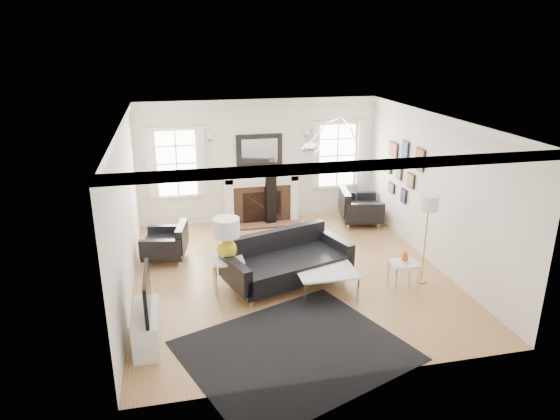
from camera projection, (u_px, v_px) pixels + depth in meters
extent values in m
plane|color=#A06E43|center=(289.00, 274.00, 9.08)|extent=(6.00, 6.00, 0.00)
cube|color=silver|center=(259.00, 161.00, 11.39)|extent=(5.50, 0.04, 2.80)
cube|color=silver|center=(350.00, 278.00, 5.85)|extent=(5.50, 0.04, 2.80)
cube|color=silver|center=(125.00, 212.00, 8.06)|extent=(0.04, 6.00, 2.80)
cube|color=silver|center=(435.00, 191.00, 9.18)|extent=(0.04, 6.00, 2.80)
cube|color=white|center=(290.00, 119.00, 8.16)|extent=(5.50, 6.00, 0.02)
cube|color=white|center=(290.00, 123.00, 8.18)|extent=(5.50, 6.00, 0.12)
cube|color=white|center=(229.00, 201.00, 11.33)|extent=(0.18, 0.38, 1.10)
cube|color=white|center=(293.00, 197.00, 11.64)|extent=(0.18, 0.38, 1.10)
cube|color=white|center=(261.00, 178.00, 11.32)|extent=(1.70, 0.38, 0.12)
cube|color=white|center=(261.00, 182.00, 11.35)|extent=(1.50, 0.34, 0.10)
cube|color=brown|center=(261.00, 203.00, 11.53)|extent=(1.30, 0.30, 0.90)
cube|color=black|center=(262.00, 207.00, 11.47)|extent=(0.90, 0.10, 0.76)
cube|color=brown|center=(263.00, 224.00, 11.43)|extent=(1.70, 0.50, 0.04)
cube|color=black|center=(259.00, 151.00, 11.27)|extent=(1.05, 0.06, 0.75)
cube|color=white|center=(260.00, 151.00, 11.24)|extent=(0.82, 0.02, 0.55)
cube|color=white|center=(177.00, 163.00, 10.97)|extent=(1.00, 0.05, 1.60)
cube|color=white|center=(177.00, 164.00, 10.94)|extent=(0.84, 0.02, 1.44)
cube|color=white|center=(151.00, 164.00, 10.75)|extent=(0.14, 0.05, 1.55)
cube|color=white|center=(202.00, 161.00, 10.97)|extent=(0.14, 0.05, 1.55)
cube|color=white|center=(337.00, 155.00, 11.72)|extent=(1.00, 0.05, 1.60)
cube|color=white|center=(337.00, 156.00, 11.70)|extent=(0.84, 0.02, 1.44)
cube|color=white|center=(316.00, 155.00, 11.50)|extent=(0.14, 0.05, 1.55)
cube|color=white|center=(360.00, 153.00, 11.73)|extent=(0.14, 0.05, 1.55)
cube|color=black|center=(420.00, 160.00, 9.58)|extent=(0.03, 0.34, 0.44)
cube|color=#A3572B|center=(419.00, 160.00, 9.58)|extent=(0.01, 0.29, 0.39)
cube|color=black|center=(405.00, 150.00, 10.17)|extent=(0.03, 0.28, 0.38)
cube|color=#304E84|center=(404.00, 150.00, 10.16)|extent=(0.01, 0.23, 0.33)
cube|color=black|center=(393.00, 149.00, 10.71)|extent=(0.03, 0.40, 0.30)
cube|color=#B95639|center=(393.00, 149.00, 10.70)|extent=(0.01, 0.35, 0.25)
cube|color=black|center=(411.00, 180.00, 10.02)|extent=(0.03, 0.30, 0.30)
cube|color=olive|center=(410.00, 181.00, 10.02)|extent=(0.01, 0.25, 0.25)
cube|color=black|center=(399.00, 171.00, 10.51)|extent=(0.03, 0.26, 0.34)
cube|color=#52895C|center=(398.00, 171.00, 10.51)|extent=(0.01, 0.21, 0.29)
cube|color=black|center=(388.00, 167.00, 11.04)|extent=(0.03, 0.32, 0.24)
cube|color=tan|center=(387.00, 167.00, 11.03)|extent=(0.01, 0.27, 0.19)
cube|color=black|center=(404.00, 196.00, 10.39)|extent=(0.03, 0.24, 0.30)
cube|color=navy|center=(403.00, 196.00, 10.38)|extent=(0.01, 0.19, 0.25)
cube|color=black|center=(391.00, 188.00, 10.94)|extent=(0.03, 0.28, 0.22)
cube|color=#A15E76|center=(391.00, 188.00, 10.94)|extent=(0.01, 0.23, 0.17)
cube|color=white|center=(147.00, 328.00, 6.93)|extent=(0.35, 1.00, 0.50)
cube|color=black|center=(147.00, 292.00, 6.76)|extent=(0.05, 1.00, 0.58)
cube|color=black|center=(295.00, 351.00, 6.84)|extent=(3.49, 3.22, 0.01)
cube|color=black|center=(288.00, 267.00, 8.61)|extent=(2.26, 1.57, 0.34)
cube|color=black|center=(275.00, 245.00, 8.88)|extent=(2.00, 0.80, 0.57)
cube|color=black|center=(235.00, 273.00, 8.08)|extent=(0.46, 0.97, 0.43)
cube|color=black|center=(335.00, 248.00, 9.05)|extent=(0.46, 0.97, 0.43)
cube|color=black|center=(165.00, 247.00, 9.57)|extent=(0.89, 0.89, 0.29)
cube|color=black|center=(182.00, 237.00, 9.51)|extent=(0.27, 0.78, 0.48)
cube|color=black|center=(168.00, 234.00, 9.89)|extent=(0.77, 0.25, 0.36)
cube|color=black|center=(160.00, 249.00, 9.17)|extent=(0.77, 0.25, 0.36)
cube|color=black|center=(361.00, 211.00, 11.42)|extent=(0.99, 0.99, 0.32)
cube|color=black|center=(345.00, 202.00, 11.33)|extent=(0.30, 0.87, 0.54)
cube|color=black|center=(365.00, 212.00, 10.97)|extent=(0.87, 0.27, 0.41)
cube|color=black|center=(358.00, 200.00, 11.78)|extent=(0.87, 0.27, 0.41)
cube|color=silver|center=(324.00, 268.00, 8.33)|extent=(0.98, 0.98, 0.02)
cylinder|color=silver|center=(305.00, 295.00, 7.89)|extent=(0.04, 0.04, 0.44)
cylinder|color=silver|center=(358.00, 289.00, 8.08)|extent=(0.04, 0.04, 0.44)
cylinder|color=silver|center=(291.00, 270.00, 8.73)|extent=(0.04, 0.04, 0.44)
cylinder|color=silver|center=(340.00, 265.00, 8.91)|extent=(0.04, 0.04, 0.44)
cube|color=silver|center=(227.00, 259.00, 8.33)|extent=(0.52, 0.52, 0.02)
cylinder|color=silver|center=(216.00, 281.00, 8.17)|extent=(0.04, 0.04, 0.58)
cylinder|color=silver|center=(243.00, 279.00, 8.26)|extent=(0.04, 0.04, 0.58)
cylinder|color=silver|center=(214.00, 270.00, 8.58)|extent=(0.04, 0.04, 0.58)
cylinder|color=silver|center=(239.00, 267.00, 8.67)|extent=(0.04, 0.04, 0.58)
cube|color=silver|center=(404.00, 263.00, 8.30)|extent=(0.48, 0.40, 0.02)
cylinder|color=silver|center=(396.00, 282.00, 8.20)|extent=(0.04, 0.04, 0.52)
cylinder|color=silver|center=(418.00, 280.00, 8.28)|extent=(0.04, 0.04, 0.52)
cylinder|color=silver|center=(388.00, 274.00, 8.49)|extent=(0.04, 0.04, 0.52)
cylinder|color=silver|center=(410.00, 272.00, 8.57)|extent=(0.04, 0.04, 0.52)
sphere|color=gold|center=(227.00, 249.00, 8.27)|extent=(0.33, 0.33, 0.33)
cylinder|color=gold|center=(227.00, 240.00, 8.22)|extent=(0.04, 0.04, 0.13)
cylinder|color=white|center=(226.00, 227.00, 8.15)|extent=(0.45, 0.45, 0.31)
sphere|color=#CE471A|center=(405.00, 258.00, 8.28)|extent=(0.12, 0.12, 0.12)
sphere|color=#CE471A|center=(405.00, 254.00, 8.25)|extent=(0.08, 0.08, 0.08)
cube|color=silver|center=(355.00, 214.00, 11.80)|extent=(0.27, 0.43, 0.22)
ellipsoid|color=silver|center=(310.00, 147.00, 9.65)|extent=(0.37, 0.37, 0.22)
cylinder|color=gold|center=(421.00, 281.00, 8.79)|extent=(0.20, 0.20, 0.03)
cylinder|color=gold|center=(425.00, 244.00, 8.56)|extent=(0.02, 0.02, 1.42)
cylinder|color=white|center=(429.00, 202.00, 8.31)|extent=(0.32, 0.32, 0.26)
cube|color=black|center=(270.00, 200.00, 11.38)|extent=(0.27, 0.27, 1.13)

